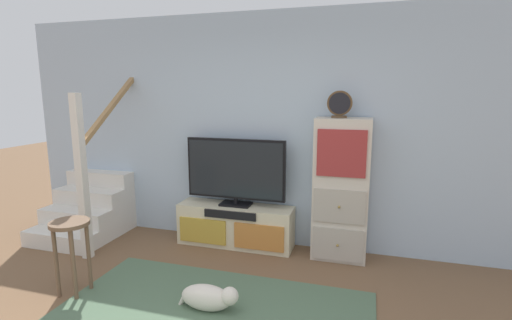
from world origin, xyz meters
TOP-DOWN VIEW (x-y plane):
  - back_wall at (0.00, 2.46)m, footprint 6.40×0.12m
  - media_console at (-0.30, 2.19)m, footprint 1.37×0.38m
  - television at (-0.30, 2.22)m, footprint 1.19×0.22m
  - side_cabinet at (0.91, 2.20)m, footprint 0.58×0.38m
  - desk_clock at (0.86, 2.19)m, footprint 0.26×0.08m
  - staircase at (-2.24, 2.20)m, footprint 1.00×1.36m
  - bar_stool_near at (-1.33, 0.74)m, footprint 0.34×0.34m
  - dog at (-0.05, 0.84)m, footprint 0.54×0.21m

SIDE VIEW (x-z plane):
  - dog at x=-0.05m, z-range 0.00..0.23m
  - media_console at x=-0.30m, z-range 0.00..0.49m
  - staircase at x=-2.24m, z-range -0.73..1.47m
  - bar_stool_near at x=-1.33m, z-range 0.17..0.85m
  - side_cabinet at x=0.91m, z-range 0.00..1.54m
  - television at x=-0.30m, z-range 0.51..1.30m
  - back_wall at x=0.00m, z-range 0.00..2.70m
  - desk_clock at x=0.86m, z-range 1.54..1.82m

